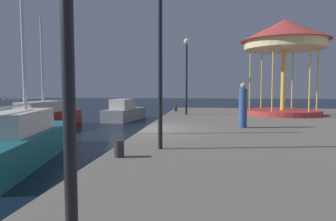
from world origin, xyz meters
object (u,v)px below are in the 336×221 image
object	(u,v)px
person_by_the_water	(243,107)
sailboat_teal	(21,141)
sailboat_red	(38,118)
motorboat_grey	(124,112)
bollard_center	(119,149)
carousel	(284,43)
lamp_post_mid_promenade	(160,35)
lamp_post_far_end	(187,63)
bollard_north	(176,108)

from	to	relation	value
person_by_the_water	sailboat_teal	bearing A→B (deg)	-156.39
sailboat_red	sailboat_teal	xyz separation A→B (m)	(3.59, -7.25, 0.00)
motorboat_grey	bollard_center	xyz separation A→B (m)	(4.08, -15.43, 0.39)
carousel	lamp_post_mid_promenade	distance (m)	12.88
lamp_post_mid_promenade	lamp_post_far_end	size ratio (longest dim) A/B	0.96
sailboat_teal	motorboat_grey	world-z (taller)	sailboat_teal
person_by_the_water	bollard_north	bearing A→B (deg)	113.09
carousel	bollard_north	bearing A→B (deg)	163.79
sailboat_red	lamp_post_mid_promenade	distance (m)	12.60
lamp_post_far_end	bollard_center	xyz separation A→B (m)	(-0.85, -11.82, -2.95)
lamp_post_far_end	person_by_the_water	bearing A→B (deg)	-65.41
sailboat_teal	lamp_post_far_end	size ratio (longest dim) A/B	1.60
lamp_post_mid_promenade	sailboat_teal	bearing A→B (deg)	163.92
lamp_post_mid_promenade	lamp_post_far_end	xyz separation A→B (m)	(0.02, 10.73, 0.12)
motorboat_grey	bollard_north	bearing A→B (deg)	-13.91
carousel	person_by_the_water	xyz separation A→B (m)	(-3.17, -6.57, -3.47)
lamp_post_far_end	sailboat_red	bearing A→B (deg)	-166.58
motorboat_grey	bollard_center	bearing A→B (deg)	-75.21
bollard_north	sailboat_red	bearing A→B (deg)	-148.59
sailboat_teal	motorboat_grey	distance (m)	12.91
motorboat_grey	person_by_the_water	distance (m)	12.27
carousel	bollard_north	size ratio (longest dim) A/B	14.40
sailboat_red	carousel	xyz separation A→B (m)	(14.46, 2.69, 4.49)
sailboat_teal	carousel	distance (m)	15.40
lamp_post_far_end	motorboat_grey	bearing A→B (deg)	143.76
carousel	bollard_center	distance (m)	14.76
sailboat_red	bollard_north	world-z (taller)	sailboat_red
sailboat_red	carousel	size ratio (longest dim) A/B	1.21
sailboat_red	bollard_center	world-z (taller)	sailboat_red
motorboat_grey	lamp_post_mid_promenade	size ratio (longest dim) A/B	1.06
sailboat_teal	bollard_north	distance (m)	12.60
bollard_center	lamp_post_mid_promenade	bearing A→B (deg)	52.87
lamp_post_mid_promenade	lamp_post_far_end	world-z (taller)	lamp_post_far_end
sailboat_teal	carousel	bearing A→B (deg)	42.44
sailboat_red	person_by_the_water	xyz separation A→B (m)	(11.29, -3.88, 1.02)
sailboat_teal	carousel	world-z (taller)	sailboat_teal
carousel	lamp_post_far_end	bearing A→B (deg)	-173.78
sailboat_red	carousel	world-z (taller)	sailboat_red
bollard_center	person_by_the_water	size ratio (longest dim) A/B	0.22
carousel	lamp_post_mid_promenade	bearing A→B (deg)	-117.46
motorboat_grey	person_by_the_water	size ratio (longest dim) A/B	2.55
sailboat_red	motorboat_grey	distance (m)	6.73
sailboat_red	bollard_center	xyz separation A→B (m)	(7.73, -9.78, 0.35)
lamp_post_far_end	lamp_post_mid_promenade	bearing A→B (deg)	-90.13
carousel	lamp_post_far_end	size ratio (longest dim) A/B	1.24
sailboat_red	sailboat_teal	bearing A→B (deg)	-63.64
bollard_north	person_by_the_water	size ratio (longest dim) A/B	0.22
sailboat_red	person_by_the_water	bearing A→B (deg)	-18.98
bollard_center	person_by_the_water	bearing A→B (deg)	58.80
motorboat_grey	bollard_north	world-z (taller)	motorboat_grey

